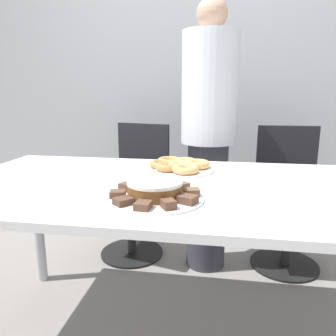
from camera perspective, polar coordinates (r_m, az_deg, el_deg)
wall_back at (r=2.84m, az=6.00°, el=16.48°), size 8.00×0.05×2.60m
table at (r=1.35m, az=1.57°, el=-5.98°), size 1.89×0.94×0.77m
person_standing at (r=2.04m, az=7.08°, el=5.79°), size 0.34×0.34×1.65m
office_chair_left at (r=2.32m, az=-5.82°, el=-4.33°), size 0.53×0.53×0.91m
office_chair_right at (r=2.29m, az=20.09°, el=-5.30°), size 0.44×0.44×0.91m
plate_cake at (r=1.14m, az=-2.27°, el=-5.21°), size 0.34×0.34×0.01m
plate_donuts at (r=1.56m, az=1.65°, el=-0.15°), size 0.35×0.35×0.01m
frosted_cake at (r=1.13m, az=-2.29°, el=-3.57°), size 0.19×0.19×0.06m
lamington_0 at (r=1.07m, az=3.39°, el=-5.46°), size 0.07×0.07×0.03m
lamington_1 at (r=1.14m, az=4.16°, el=-4.23°), size 0.06×0.06×0.03m
lamington_2 at (r=1.21m, az=2.54°, el=-3.19°), size 0.06×0.06×0.03m
lamington_3 at (r=1.25m, az=-0.60°, el=-2.71°), size 0.05×0.06×0.02m
lamington_4 at (r=1.25m, az=-4.23°, el=-2.76°), size 0.06×0.07×0.02m
lamington_5 at (r=1.21m, az=-7.29°, el=-3.30°), size 0.06×0.05×0.03m
lamington_6 at (r=1.14m, az=-8.75°, el=-4.48°), size 0.06×0.06×0.02m
lamington_7 at (r=1.06m, az=-7.79°, el=-5.73°), size 0.07×0.07×0.02m
lamington_8 at (r=1.02m, az=-4.36°, el=-6.51°), size 0.05×0.06×0.02m
lamington_9 at (r=1.02m, az=0.12°, el=-6.32°), size 0.06×0.06×0.03m
donut_0 at (r=1.55m, az=1.66°, el=0.62°), size 0.10×0.10×0.03m
donut_1 at (r=1.51m, az=-0.04°, el=0.25°), size 0.12×0.12×0.03m
donut_2 at (r=1.46m, az=3.02°, el=-0.20°), size 0.12×0.12×0.03m
donut_3 at (r=1.56m, az=5.04°, el=0.68°), size 0.12×0.12×0.04m
donut_4 at (r=1.61m, az=3.04°, el=1.09°), size 0.11×0.11×0.03m
donut_5 at (r=1.65m, az=0.23°, el=1.28°), size 0.12×0.12×0.03m
donut_6 at (r=1.57m, az=-1.26°, el=0.68°), size 0.11×0.11×0.03m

